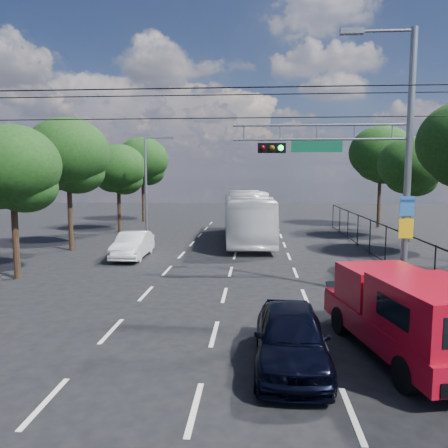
# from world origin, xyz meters

# --- Properties ---
(ground) EXTENTS (120.00, 120.00, 0.00)m
(ground) POSITION_xyz_m (0.00, 0.00, 0.00)
(ground) COLOR black
(ground) RESTS_ON ground
(lane_markings) EXTENTS (6.12, 38.00, 0.01)m
(lane_markings) POSITION_xyz_m (-0.00, 14.00, 0.01)
(lane_markings) COLOR beige
(lane_markings) RESTS_ON ground
(signal_mast) EXTENTS (6.43, 0.39, 9.50)m
(signal_mast) POSITION_xyz_m (5.28, 7.99, 5.24)
(signal_mast) COLOR slate
(signal_mast) RESTS_ON ground
(streetlight_left) EXTENTS (2.09, 0.22, 7.08)m
(streetlight_left) POSITION_xyz_m (-6.33, 22.00, 3.94)
(streetlight_left) COLOR slate
(streetlight_left) RESTS_ON ground
(utility_wires) EXTENTS (22.00, 5.04, 0.74)m
(utility_wires) POSITION_xyz_m (0.00, 8.83, 7.23)
(utility_wires) COLOR black
(utility_wires) RESTS_ON ground
(fence_right) EXTENTS (0.06, 34.03, 2.00)m
(fence_right) POSITION_xyz_m (7.60, 12.17, 1.03)
(fence_right) COLOR black
(fence_right) RESTS_ON ground
(tree_right_d) EXTENTS (4.32, 4.32, 7.02)m
(tree_right_d) POSITION_xyz_m (11.42, 22.02, 4.85)
(tree_right_d) COLOR black
(tree_right_d) RESTS_ON ground
(tree_right_e) EXTENTS (5.28, 5.28, 8.58)m
(tree_right_e) POSITION_xyz_m (11.62, 30.02, 5.94)
(tree_right_e) COLOR black
(tree_right_e) RESTS_ON ground
(tree_left_b) EXTENTS (4.08, 4.08, 6.63)m
(tree_left_b) POSITION_xyz_m (-9.18, 10.02, 4.58)
(tree_left_b) COLOR black
(tree_left_b) RESTS_ON ground
(tree_left_c) EXTENTS (4.80, 4.80, 7.80)m
(tree_left_c) POSITION_xyz_m (-9.78, 17.02, 5.40)
(tree_left_c) COLOR black
(tree_left_c) RESTS_ON ground
(tree_left_d) EXTENTS (4.20, 4.20, 6.83)m
(tree_left_d) POSITION_xyz_m (-9.38, 25.02, 4.72)
(tree_left_d) COLOR black
(tree_left_d) RESTS_ON ground
(tree_left_e) EXTENTS (4.92, 4.92, 7.99)m
(tree_left_e) POSITION_xyz_m (-9.58, 33.02, 5.53)
(tree_left_e) COLOR black
(tree_left_e) RESTS_ON ground
(red_pickup) EXTENTS (3.18, 6.01, 2.13)m
(red_pickup) POSITION_xyz_m (4.88, 2.73, 1.14)
(red_pickup) COLOR black
(red_pickup) RESTS_ON ground
(navy_hatchback) EXTENTS (1.79, 4.25, 1.43)m
(navy_hatchback) POSITION_xyz_m (2.00, 2.04, 0.72)
(navy_hatchback) COLOR black
(navy_hatchback) RESTS_ON ground
(white_bus) EXTENTS (3.75, 12.31, 3.38)m
(white_bus) POSITION_xyz_m (0.54, 21.47, 1.69)
(white_bus) COLOR silver
(white_bus) RESTS_ON ground
(white_van) EXTENTS (1.55, 4.26, 1.40)m
(white_van) POSITION_xyz_m (-5.50, 15.00, 0.70)
(white_van) COLOR silver
(white_van) RESTS_ON ground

